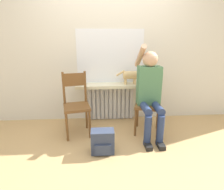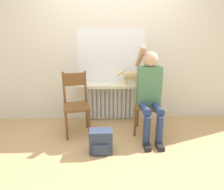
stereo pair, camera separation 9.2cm
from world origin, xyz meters
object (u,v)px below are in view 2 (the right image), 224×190
(chair_left, at_px, (76,103))
(cat, at_px, (132,75))
(chair_right, at_px, (148,102))
(person, at_px, (150,90))
(backpack, at_px, (101,142))

(chair_left, xyz_separation_m, cat, (0.91, 0.39, 0.35))
(chair_right, height_order, person, person)
(person, bearing_deg, chair_right, 83.20)
(backpack, bearing_deg, chair_left, 124.68)
(cat, height_order, backpack, cat)
(chair_right, distance_m, cat, 0.57)
(chair_left, bearing_deg, person, -17.20)
(cat, distance_m, backpack, 1.29)
(person, height_order, cat, person)
(chair_left, bearing_deg, chair_right, -11.92)
(chair_right, xyz_separation_m, person, (-0.01, -0.10, 0.23))
(chair_right, bearing_deg, person, -79.96)
(cat, relative_size, backpack, 1.37)
(chair_right, bearing_deg, cat, 135.48)
(person, relative_size, backpack, 4.36)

